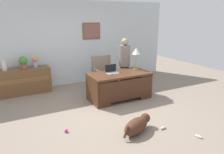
% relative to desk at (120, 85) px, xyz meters
% --- Properties ---
extents(ground_plane, '(12.00, 12.00, 0.00)m').
position_rel_desk_xyz_m(ground_plane, '(-0.68, -0.58, -0.40)').
color(ground_plane, gray).
extents(back_wall, '(7.00, 0.16, 2.70)m').
position_rel_desk_xyz_m(back_wall, '(-0.67, 2.02, 0.96)').
color(back_wall, silver).
rests_on(back_wall, ground_plane).
extents(desk, '(1.65, 0.85, 0.73)m').
position_rel_desk_xyz_m(desk, '(0.00, 0.00, 0.00)').
color(desk, '#4C2B19').
rests_on(desk, ground_plane).
extents(credenza, '(1.52, 0.50, 0.75)m').
position_rel_desk_xyz_m(credenza, '(-2.30, 1.67, -0.02)').
color(credenza, brown).
rests_on(credenza, ground_plane).
extents(armchair, '(0.60, 0.59, 1.05)m').
position_rel_desk_xyz_m(armchair, '(-0.06, 0.91, 0.08)').
color(armchair, gray).
rests_on(armchair, ground_plane).
extents(person_standing, '(0.32, 0.32, 1.59)m').
position_rel_desk_xyz_m(person_standing, '(0.50, 0.59, 0.42)').
color(person_standing, '#262323').
rests_on(person_standing, ground_plane).
extents(dog_lying, '(0.80, 0.54, 0.30)m').
position_rel_desk_xyz_m(dog_lying, '(-0.57, -1.72, -0.24)').
color(dog_lying, '#472819').
rests_on(dog_lying, ground_plane).
extents(laptop, '(0.32, 0.22, 0.22)m').
position_rel_desk_xyz_m(laptop, '(-0.18, 0.13, 0.39)').
color(laptop, '#B2B5BA').
rests_on(laptop, desk).
extents(desk_lamp, '(0.22, 0.22, 0.62)m').
position_rel_desk_xyz_m(desk_lamp, '(0.62, 0.17, 0.83)').
color(desk_lamp, '#9E8447').
rests_on(desk_lamp, desk).
extents(vase_with_flowers, '(0.17, 0.17, 0.33)m').
position_rel_desk_xyz_m(vase_with_flowers, '(-1.92, 1.67, 0.54)').
color(vase_with_flowers, '#A090B6').
rests_on(vase_with_flowers, credenza).
extents(vase_empty, '(0.12, 0.12, 0.29)m').
position_rel_desk_xyz_m(vase_empty, '(-2.74, 1.67, 0.50)').
color(vase_empty, silver).
rests_on(vase_empty, credenza).
extents(potted_plant, '(0.24, 0.24, 0.36)m').
position_rel_desk_xyz_m(potted_plant, '(-2.24, 1.67, 0.55)').
color(potted_plant, brown).
rests_on(potted_plant, credenza).
extents(dog_toy_ball, '(0.07, 0.07, 0.07)m').
position_rel_desk_xyz_m(dog_toy_ball, '(-1.82, -1.08, -0.36)').
color(dog_toy_ball, '#D8338C').
rests_on(dog_toy_ball, ground_plane).
extents(dog_toy_bone, '(0.08, 0.16, 0.05)m').
position_rel_desk_xyz_m(dog_toy_bone, '(0.36, -2.42, -0.37)').
color(dog_toy_bone, beige).
rests_on(dog_toy_bone, ground_plane).
extents(dog_toy_plush, '(0.16, 0.07, 0.05)m').
position_rel_desk_xyz_m(dog_toy_plush, '(-0.03, -1.86, -0.37)').
color(dog_toy_plush, beige).
rests_on(dog_toy_plush, ground_plane).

